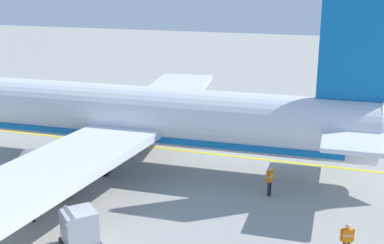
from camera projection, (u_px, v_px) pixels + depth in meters
airliner_foreground at (106, 113)px, 33.84m from camera, size 34.68×41.69×11.90m
service_truck_baggage at (322, 121)px, 39.41m from camera, size 6.35×2.88×2.41m
cargo_container_near at (79, 229)px, 23.26m from camera, size 2.34×2.34×1.97m
crew_marshaller at (270, 179)px, 28.84m from camera, size 0.59×0.38×1.76m
crew_loader_left at (347, 238)px, 22.31m from camera, size 0.33×0.61×1.68m
crew_loader_right at (32, 203)px, 25.72m from camera, size 0.52×0.45×1.79m
apron_guide_line at (185, 151)px, 36.73m from camera, size 0.30×60.00×0.01m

